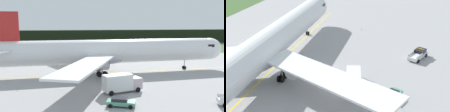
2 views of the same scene
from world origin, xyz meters
The scene contains 7 objects.
ground centered at (0.00, 0.00, 0.00)m, with size 320.00×320.00×0.00m, color #9E9C9C.
taxiway_centerline_main centered at (-1.92, 9.04, 0.00)m, with size 81.72×0.30×0.01m, color yellow.
airliner centered at (-2.41, 9.02, 5.21)m, with size 61.83×51.83×14.67m.
ops_pickup_truck centered at (11.09, -18.09, 0.90)m, with size 5.88×4.13×1.94m.
catering_truck centered at (-4.09, -7.63, 1.74)m, with size 7.26×4.00×3.42m.
staff_car centered at (-5.87, -14.49, 0.70)m, with size 4.53×3.19×1.30m.
taxiway_edge_light_east centered at (24.70, -2.96, 0.26)m, with size 0.12×0.12×0.49m.
Camera 2 is at (-44.44, -16.70, 25.27)m, focal length 44.46 mm.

